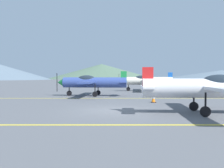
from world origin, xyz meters
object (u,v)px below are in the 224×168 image
Objects in this scene: traffic_cone_front at (154,99)px; airplane_near at (208,87)px; airplane_mid at (92,82)px; airplane_far at (146,81)px.

airplane_near is at bearing -70.39° from traffic_cone_front.
airplane_near is at bearing -58.20° from airplane_mid.
traffic_cone_front is (-1.38, -13.82, -1.10)m from airplane_far.
airplane_mid is 13.99× the size of traffic_cone_front.
airplane_near is at bearing -88.33° from airplane_far.
traffic_cone_front is at bearing -95.69° from airplane_far.
traffic_cone_front is at bearing 109.61° from airplane_near.
airplane_mid is at bearing 121.80° from airplane_near.
airplane_near is 13.98× the size of traffic_cone_front.
airplane_near is 1.00× the size of airplane_mid.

